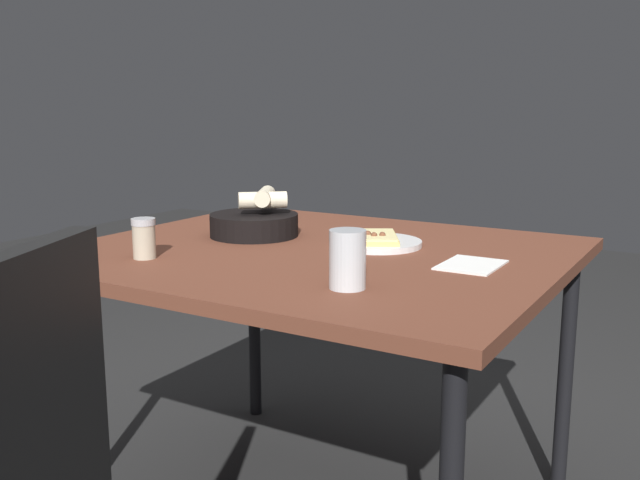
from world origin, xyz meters
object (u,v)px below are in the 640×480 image
(bread_basket, at_px, (256,222))
(beer_glass, at_px, (348,262))
(pizza_plate, at_px, (376,241))
(dining_table, at_px, (317,271))
(pepper_shaker, at_px, (144,241))

(bread_basket, relative_size, beer_glass, 2.07)
(pizza_plate, relative_size, bread_basket, 0.96)
(dining_table, distance_m, beer_glass, 0.39)
(pizza_plate, relative_size, pepper_shaker, 2.44)
(beer_glass, xyz_separation_m, pepper_shaker, (-0.00, 0.52, -0.01))
(beer_glass, bearing_deg, dining_table, 39.63)
(pizza_plate, distance_m, beer_glass, 0.42)
(dining_table, distance_m, bread_basket, 0.25)
(beer_glass, bearing_deg, bread_basket, 53.07)
(pizza_plate, xyz_separation_m, beer_glass, (-0.39, -0.13, 0.04))
(bread_basket, bearing_deg, pepper_shaker, 171.03)
(bread_basket, xyz_separation_m, beer_glass, (-0.35, -0.47, 0.01))
(dining_table, height_order, pizza_plate, pizza_plate)
(dining_table, bearing_deg, pizza_plate, -45.75)
(dining_table, bearing_deg, pepper_shaker, 135.97)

